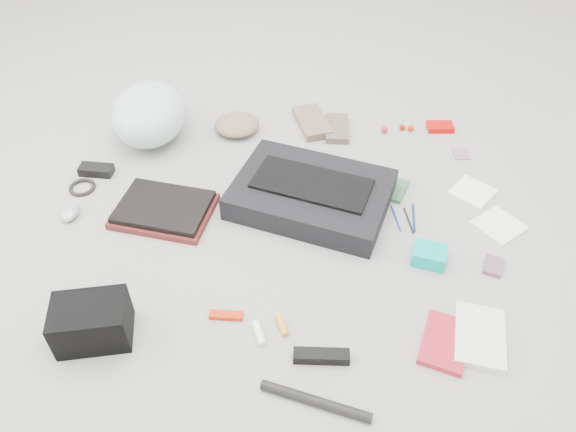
{
  "coord_description": "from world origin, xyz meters",
  "views": [
    {
      "loc": [
        0.02,
        -1.32,
        1.31
      ],
      "look_at": [
        0.0,
        0.0,
        0.05
      ],
      "focal_mm": 35.0,
      "sensor_mm": 36.0,
      "label": 1
    }
  ],
  "objects_px": {
    "laptop": "(163,207)",
    "book_red": "(445,342)",
    "accordion_wallet": "(429,255)",
    "bike_helmet": "(149,114)",
    "messenger_bag": "(311,194)",
    "camera_bag": "(92,322)"
  },
  "relations": [
    {
      "from": "messenger_bag",
      "to": "camera_bag",
      "type": "height_order",
      "value": "camera_bag"
    },
    {
      "from": "laptop",
      "to": "accordion_wallet",
      "type": "relative_size",
      "value": 2.93
    },
    {
      "from": "bike_helmet",
      "to": "messenger_bag",
      "type": "bearing_deg",
      "value": -31.75
    },
    {
      "from": "accordion_wallet",
      "to": "bike_helmet",
      "type": "bearing_deg",
      "value": 163.18
    },
    {
      "from": "messenger_bag",
      "to": "laptop",
      "type": "xyz_separation_m",
      "value": [
        -0.5,
        -0.06,
        -0.01
      ]
    },
    {
      "from": "laptop",
      "to": "accordion_wallet",
      "type": "bearing_deg",
      "value": -0.52
    },
    {
      "from": "laptop",
      "to": "camera_bag",
      "type": "relative_size",
      "value": 1.51
    },
    {
      "from": "messenger_bag",
      "to": "laptop",
      "type": "relative_size",
      "value": 1.73
    },
    {
      "from": "messenger_bag",
      "to": "bike_helmet",
      "type": "distance_m",
      "value": 0.74
    },
    {
      "from": "messenger_bag",
      "to": "accordion_wallet",
      "type": "xyz_separation_m",
      "value": [
        0.36,
        -0.26,
        -0.02
      ]
    },
    {
      "from": "book_red",
      "to": "messenger_bag",
      "type": "bearing_deg",
      "value": 143.11
    },
    {
      "from": "laptop",
      "to": "book_red",
      "type": "bearing_deg",
      "value": -17.97
    },
    {
      "from": "camera_bag",
      "to": "bike_helmet",
      "type": "bearing_deg",
      "value": 82.41
    },
    {
      "from": "laptop",
      "to": "messenger_bag",
      "type": "bearing_deg",
      "value": 19.31
    },
    {
      "from": "laptop",
      "to": "camera_bag",
      "type": "distance_m",
      "value": 0.51
    },
    {
      "from": "bike_helmet",
      "to": "camera_bag",
      "type": "xyz_separation_m",
      "value": [
        0.02,
        -0.94,
        -0.04
      ]
    },
    {
      "from": "laptop",
      "to": "bike_helmet",
      "type": "xyz_separation_m",
      "value": [
        -0.12,
        0.45,
        0.07
      ]
    },
    {
      "from": "messenger_bag",
      "to": "camera_bag",
      "type": "distance_m",
      "value": 0.82
    },
    {
      "from": "book_red",
      "to": "bike_helmet",
      "type": "bearing_deg",
      "value": 156.62
    },
    {
      "from": "bike_helmet",
      "to": "book_red",
      "type": "bearing_deg",
      "value": -44.06
    },
    {
      "from": "camera_bag",
      "to": "accordion_wallet",
      "type": "distance_m",
      "value": 1.01
    },
    {
      "from": "camera_bag",
      "to": "book_red",
      "type": "xyz_separation_m",
      "value": [
        0.96,
        -0.01,
        -0.05
      ]
    }
  ]
}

